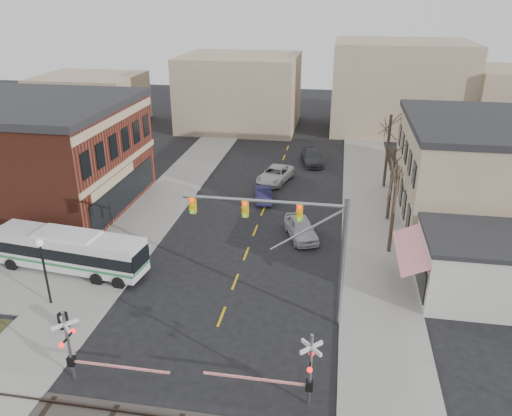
{
  "coord_description": "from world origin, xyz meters",
  "views": [
    {
      "loc": [
        6.25,
        -22.22,
        17.95
      ],
      "look_at": [
        0.64,
        10.64,
        3.5
      ],
      "focal_mm": 35.0,
      "sensor_mm": 36.0,
      "label": 1
    }
  ],
  "objects_px": {
    "traffic_signal_mast": "(297,234)",
    "car_a": "(301,228)",
    "pedestrian_far": "(100,246)",
    "street_lamp": "(43,259)",
    "car_b": "(263,194)",
    "trash_bin": "(63,321)",
    "transit_bus": "(70,250)",
    "rr_crossing_east": "(301,370)",
    "car_c": "(275,175)",
    "pedestrian_near": "(92,266)",
    "rr_crossing_west": "(77,348)",
    "car_d": "(312,157)"
  },
  "relations": [
    {
      "from": "rr_crossing_east",
      "to": "car_c",
      "type": "bearing_deg",
      "value": 99.86
    },
    {
      "from": "transit_bus",
      "to": "car_d",
      "type": "relative_size",
      "value": 2.12
    },
    {
      "from": "pedestrian_near",
      "to": "traffic_signal_mast",
      "type": "bearing_deg",
      "value": -109.29
    },
    {
      "from": "car_a",
      "to": "car_b",
      "type": "distance_m",
      "value": 8.15
    },
    {
      "from": "car_b",
      "to": "car_c",
      "type": "bearing_deg",
      "value": -104.88
    },
    {
      "from": "car_a",
      "to": "street_lamp",
      "type": "bearing_deg",
      "value": -161.01
    },
    {
      "from": "pedestrian_near",
      "to": "pedestrian_far",
      "type": "xyz_separation_m",
      "value": [
        -0.85,
        2.9,
        -0.06
      ]
    },
    {
      "from": "street_lamp",
      "to": "pedestrian_far",
      "type": "bearing_deg",
      "value": 85.92
    },
    {
      "from": "traffic_signal_mast",
      "to": "trash_bin",
      "type": "distance_m",
      "value": 14.38
    },
    {
      "from": "trash_bin",
      "to": "pedestrian_far",
      "type": "height_order",
      "value": "pedestrian_far"
    },
    {
      "from": "transit_bus",
      "to": "car_b",
      "type": "relative_size",
      "value": 2.58
    },
    {
      "from": "pedestrian_near",
      "to": "car_a",
      "type": "bearing_deg",
      "value": -67.2
    },
    {
      "from": "street_lamp",
      "to": "car_b",
      "type": "distance_m",
      "value": 21.82
    },
    {
      "from": "transit_bus",
      "to": "car_d",
      "type": "bearing_deg",
      "value": 60.9
    },
    {
      "from": "rr_crossing_east",
      "to": "car_c",
      "type": "height_order",
      "value": "rr_crossing_east"
    },
    {
      "from": "transit_bus",
      "to": "trash_bin",
      "type": "distance_m",
      "value": 6.88
    },
    {
      "from": "traffic_signal_mast",
      "to": "car_a",
      "type": "bearing_deg",
      "value": 92.91
    },
    {
      "from": "street_lamp",
      "to": "trash_bin",
      "type": "bearing_deg",
      "value": -45.69
    },
    {
      "from": "car_b",
      "to": "pedestrian_near",
      "type": "relative_size",
      "value": 2.29
    },
    {
      "from": "street_lamp",
      "to": "pedestrian_far",
      "type": "relative_size",
      "value": 2.52
    },
    {
      "from": "rr_crossing_east",
      "to": "transit_bus",
      "type": "bearing_deg",
      "value": 150.34
    },
    {
      "from": "street_lamp",
      "to": "pedestrian_near",
      "type": "bearing_deg",
      "value": 68.06
    },
    {
      "from": "car_b",
      "to": "car_d",
      "type": "bearing_deg",
      "value": -117.62
    },
    {
      "from": "rr_crossing_east",
      "to": "pedestrian_far",
      "type": "height_order",
      "value": "rr_crossing_east"
    },
    {
      "from": "car_a",
      "to": "car_c",
      "type": "xyz_separation_m",
      "value": [
        -3.7,
        12.23,
        -0.05
      ]
    },
    {
      "from": "rr_crossing_east",
      "to": "car_d",
      "type": "xyz_separation_m",
      "value": [
        -1.86,
        36.34,
        -1.21
      ]
    },
    {
      "from": "trash_bin",
      "to": "car_b",
      "type": "relative_size",
      "value": 0.21
    },
    {
      "from": "car_a",
      "to": "pedestrian_far",
      "type": "height_order",
      "value": "pedestrian_far"
    },
    {
      "from": "rr_crossing_east",
      "to": "pedestrian_near",
      "type": "distance_m",
      "value": 17.16
    },
    {
      "from": "trash_bin",
      "to": "pedestrian_near",
      "type": "height_order",
      "value": "pedestrian_near"
    },
    {
      "from": "pedestrian_near",
      "to": "street_lamp",
      "type": "bearing_deg",
      "value": 147.52
    },
    {
      "from": "rr_crossing_east",
      "to": "pedestrian_far",
      "type": "bearing_deg",
      "value": 143.42
    },
    {
      "from": "car_b",
      "to": "pedestrian_near",
      "type": "xyz_separation_m",
      "value": [
        -9.18,
        -15.78,
        0.35
      ]
    },
    {
      "from": "rr_crossing_east",
      "to": "pedestrian_near",
      "type": "xyz_separation_m",
      "value": [
        -14.77,
        8.69,
        -0.91
      ]
    },
    {
      "from": "car_d",
      "to": "rr_crossing_east",
      "type": "bearing_deg",
      "value": -98.25
    },
    {
      "from": "car_b",
      "to": "street_lamp",
      "type": "bearing_deg",
      "value": 50.91
    },
    {
      "from": "car_c",
      "to": "car_d",
      "type": "distance_m",
      "value": 7.44
    },
    {
      "from": "car_a",
      "to": "car_d",
      "type": "bearing_deg",
      "value": 70.93
    },
    {
      "from": "rr_crossing_west",
      "to": "car_b",
      "type": "xyz_separation_m",
      "value": [
        5.36,
        24.77,
        -1.26
      ]
    },
    {
      "from": "traffic_signal_mast",
      "to": "car_a",
      "type": "distance_m",
      "value": 11.94
    },
    {
      "from": "trash_bin",
      "to": "car_d",
      "type": "xyz_separation_m",
      "value": [
        12.09,
        32.99,
        0.19
      ]
    },
    {
      "from": "car_d",
      "to": "pedestrian_near",
      "type": "distance_m",
      "value": 30.52
    },
    {
      "from": "transit_bus",
      "to": "car_a",
      "type": "height_order",
      "value": "transit_bus"
    },
    {
      "from": "pedestrian_far",
      "to": "traffic_signal_mast",
      "type": "bearing_deg",
      "value": -69.53
    },
    {
      "from": "rr_crossing_west",
      "to": "street_lamp",
      "type": "height_order",
      "value": "street_lamp"
    },
    {
      "from": "trash_bin",
      "to": "car_b",
      "type": "bearing_deg",
      "value": 68.38
    },
    {
      "from": "trash_bin",
      "to": "pedestrian_far",
      "type": "distance_m",
      "value": 8.41
    },
    {
      "from": "car_d",
      "to": "pedestrian_far",
      "type": "xyz_separation_m",
      "value": [
        -13.75,
        -24.75,
        0.23
      ]
    },
    {
      "from": "rr_crossing_east",
      "to": "car_b",
      "type": "bearing_deg",
      "value": 102.85
    },
    {
      "from": "rr_crossing_west",
      "to": "pedestrian_near",
      "type": "relative_size",
      "value": 2.97
    }
  ]
}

